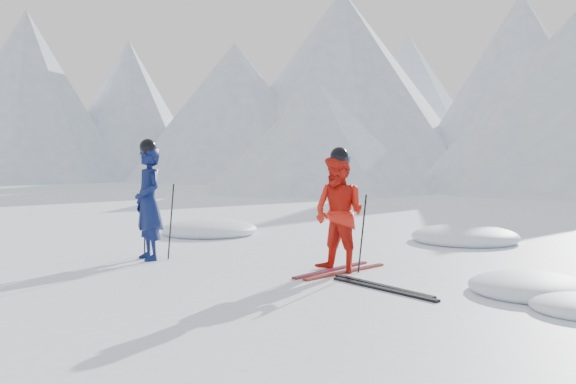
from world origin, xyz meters
The scene contains 12 objects.
ground centered at (0.00, 0.00, 0.00)m, with size 160.00×160.00×0.00m, color white.
skier_blue centered at (-3.50, -0.82, 0.92)m, with size 0.67×0.44×1.84m, color #0B1544.
skier_red centered at (-0.52, 0.24, 0.84)m, with size 0.82×0.64×1.68m, color red.
pole_blue_left centered at (-3.80, -0.67, 0.61)m, with size 0.02×0.02×1.22m, color black.
pole_blue_right centered at (-3.25, -0.57, 0.61)m, with size 0.02×0.02×1.22m, color black.
pole_red_left centered at (-0.82, 0.49, 0.56)m, with size 0.02×0.02×1.12m, color black.
pole_red_right centered at (-0.22, 0.39, 0.56)m, with size 0.02×0.02×1.12m, color black.
ski_worn_left centered at (-0.64, 0.24, 0.01)m, with size 0.09×1.70×0.03m, color black.
ski_worn_right centered at (-0.40, 0.24, 0.01)m, with size 0.09×1.70×0.03m, color black.
ski_loose_a centered at (0.51, -0.29, 0.01)m, with size 0.09×1.70×0.03m, color black.
ski_loose_b centered at (0.61, -0.44, 0.01)m, with size 0.09×1.70×0.03m, color black.
snow_lumps centered at (-1.75, 2.71, 0.00)m, with size 9.58×6.08×0.46m.
Camera 1 is at (4.42, -6.94, 1.60)m, focal length 38.00 mm.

